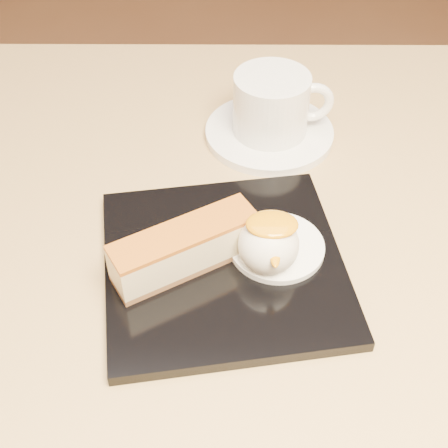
{
  "coord_description": "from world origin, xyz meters",
  "views": [
    {
      "loc": [
        0.05,
        -0.41,
        1.16
      ],
      "look_at": [
        0.05,
        -0.0,
        0.76
      ],
      "focal_mm": 50.0,
      "sensor_mm": 36.0,
      "label": 1
    }
  ],
  "objects_px": {
    "coffee_cup": "(273,103)",
    "dessert_plate": "(224,265)",
    "table": "(183,342)",
    "ice_cream_scoop": "(268,245)",
    "cheesecake": "(185,248)",
    "saucer": "(269,133)"
  },
  "relations": [
    {
      "from": "ice_cream_scoop",
      "to": "cheesecake",
      "type": "bearing_deg",
      "value": -180.0
    },
    {
      "from": "cheesecake",
      "to": "ice_cream_scoop",
      "type": "relative_size",
      "value": 2.48
    },
    {
      "from": "table",
      "to": "coffee_cup",
      "type": "height_order",
      "value": "coffee_cup"
    },
    {
      "from": "dessert_plate",
      "to": "saucer",
      "type": "relative_size",
      "value": 1.47
    },
    {
      "from": "table",
      "to": "coffee_cup",
      "type": "relative_size",
      "value": 6.93
    },
    {
      "from": "dessert_plate",
      "to": "table",
      "type": "bearing_deg",
      "value": 152.62
    },
    {
      "from": "table",
      "to": "coffee_cup",
      "type": "xyz_separation_m",
      "value": [
        0.1,
        0.18,
        0.2
      ]
    },
    {
      "from": "ice_cream_scoop",
      "to": "saucer",
      "type": "height_order",
      "value": "ice_cream_scoop"
    },
    {
      "from": "ice_cream_scoop",
      "to": "saucer",
      "type": "distance_m",
      "value": 0.22
    },
    {
      "from": "cheesecake",
      "to": "table",
      "type": "bearing_deg",
      "value": 82.35
    },
    {
      "from": "saucer",
      "to": "dessert_plate",
      "type": "bearing_deg",
      "value": -104.1
    },
    {
      "from": "ice_cream_scoop",
      "to": "saucer",
      "type": "xyz_separation_m",
      "value": [
        0.01,
        0.21,
        -0.03
      ]
    },
    {
      "from": "table",
      "to": "ice_cream_scoop",
      "type": "bearing_deg",
      "value": -18.66
    },
    {
      "from": "dessert_plate",
      "to": "saucer",
      "type": "xyz_separation_m",
      "value": [
        0.05,
        0.21,
        -0.0
      ]
    },
    {
      "from": "ice_cream_scoop",
      "to": "coffee_cup",
      "type": "height_order",
      "value": "coffee_cup"
    },
    {
      "from": "cheesecake",
      "to": "saucer",
      "type": "xyz_separation_m",
      "value": [
        0.09,
        0.21,
        -0.03
      ]
    },
    {
      "from": "ice_cream_scoop",
      "to": "coffee_cup",
      "type": "bearing_deg",
      "value": 86.13
    },
    {
      "from": "cheesecake",
      "to": "coffee_cup",
      "type": "height_order",
      "value": "coffee_cup"
    },
    {
      "from": "dessert_plate",
      "to": "ice_cream_scoop",
      "type": "height_order",
      "value": "ice_cream_scoop"
    },
    {
      "from": "dessert_plate",
      "to": "coffee_cup",
      "type": "height_order",
      "value": "coffee_cup"
    },
    {
      "from": "coffee_cup",
      "to": "dessert_plate",
      "type": "bearing_deg",
      "value": -108.96
    },
    {
      "from": "ice_cream_scoop",
      "to": "saucer",
      "type": "relative_size",
      "value": 0.37
    }
  ]
}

